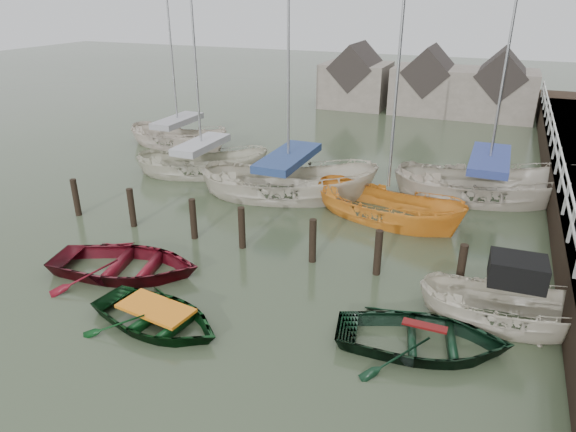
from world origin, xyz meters
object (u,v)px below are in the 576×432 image
at_px(sailboat_c, 386,218).
at_px(motorboat, 508,322).
at_px(rowboat_green, 158,325).
at_px(sailboat_b, 288,195).
at_px(sailboat_e, 180,145).
at_px(sailboat_a, 203,173).
at_px(rowboat_dkgreen, 422,348).
at_px(sailboat_d, 484,197).
at_px(rowboat_red, 127,273).

bearing_deg(sailboat_c, motorboat, -124.98).
bearing_deg(motorboat, rowboat_green, 110.09).
relative_size(sailboat_b, sailboat_e, 1.34).
bearing_deg(rowboat_green, sailboat_a, 33.52).
height_order(rowboat_dkgreen, sailboat_a, sailboat_a).
bearing_deg(rowboat_green, sailboat_d, -22.09).
xyz_separation_m(motorboat, sailboat_d, (-1.07, 8.71, -0.03)).
bearing_deg(rowboat_dkgreen, rowboat_red, 77.31).
xyz_separation_m(sailboat_b, sailboat_e, (-8.13, 4.42, -0.00)).
bearing_deg(sailboat_a, sailboat_b, -123.70).
xyz_separation_m(sailboat_b, sailboat_c, (4.14, -0.69, -0.05)).
xyz_separation_m(rowboat_red, sailboat_b, (1.99, 7.57, 0.06)).
bearing_deg(motorboat, sailboat_c, 36.04).
bearing_deg(sailboat_c, sailboat_b, 96.94).
bearing_deg(sailboat_d, sailboat_b, 98.64).
bearing_deg(rowboat_red, motorboat, -94.55).
xyz_separation_m(sailboat_a, sailboat_b, (4.61, -1.03, -0.00)).
height_order(rowboat_red, sailboat_c, sailboat_c).
xyz_separation_m(rowboat_green, motorboat, (8.00, 3.35, 0.09)).
distance_m(rowboat_green, rowboat_dkgreen, 6.41).
height_order(sailboat_b, sailboat_c, sailboat_b).
height_order(sailboat_a, sailboat_e, sailboat_a).
height_order(rowboat_green, sailboat_a, sailboat_a).
xyz_separation_m(rowboat_green, sailboat_a, (-4.99, 10.37, 0.07)).
relative_size(sailboat_a, sailboat_b, 0.89).
height_order(sailboat_a, sailboat_b, sailboat_b).
height_order(motorboat, sailboat_c, sailboat_c).
xyz_separation_m(rowboat_green, sailboat_e, (-8.51, 13.77, 0.06)).
bearing_deg(sailboat_e, rowboat_dkgreen, -126.35).
relative_size(rowboat_red, sailboat_e, 0.46).
xyz_separation_m(rowboat_red, motorboat, (10.37, 1.57, 0.09)).
bearing_deg(sailboat_e, rowboat_red, -149.71).
bearing_deg(sailboat_e, rowboat_green, -145.09).
bearing_deg(sailboat_d, rowboat_red, 126.15).
xyz_separation_m(rowboat_dkgreen, sailboat_e, (-14.71, 12.14, 0.06)).
xyz_separation_m(rowboat_dkgreen, sailboat_d, (0.74, 10.43, 0.06)).
bearing_deg(rowboat_dkgreen, motorboat, -57.99).
relative_size(rowboat_dkgreen, sailboat_d, 0.31).
height_order(rowboat_green, sailboat_c, sailboat_c).
distance_m(rowboat_green, sailboat_e, 16.19).
bearing_deg(sailboat_b, rowboat_red, 149.40).
bearing_deg(rowboat_green, motorboat, -59.48).
bearing_deg(sailboat_b, motorboat, -141.43).
height_order(rowboat_dkgreen, sailboat_c, sailboat_c).
bearing_deg(rowboat_dkgreen, sailboat_b, 28.78).
distance_m(sailboat_b, sailboat_e, 9.25).
bearing_deg(sailboat_b, sailboat_c, -115.29).
distance_m(motorboat, sailboat_e, 19.52).
bearing_deg(sailboat_c, rowboat_red, 154.67).
bearing_deg(sailboat_e, sailboat_b, -115.37).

